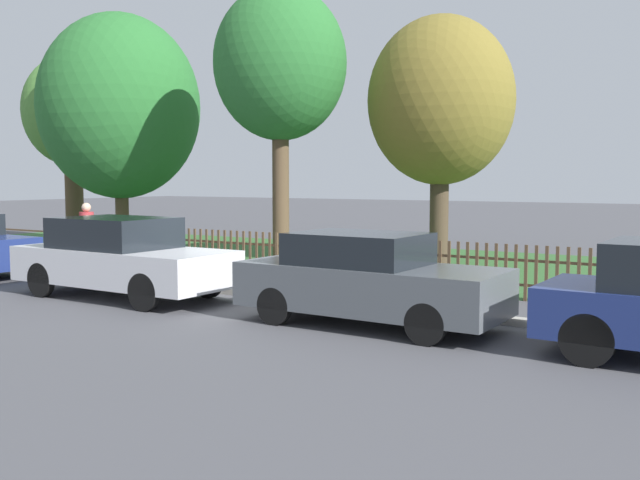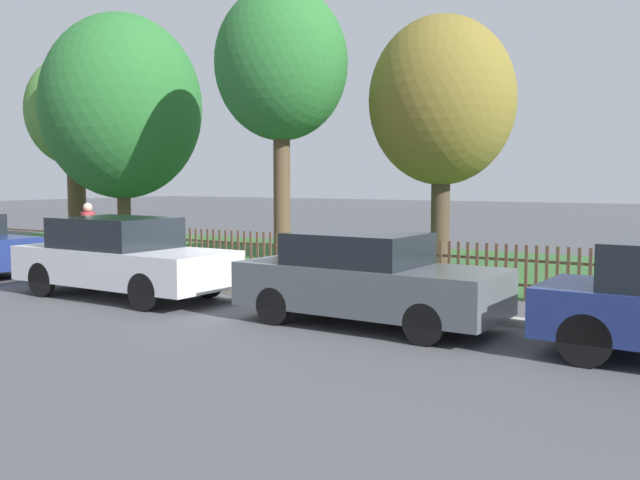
{
  "view_description": "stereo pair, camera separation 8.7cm",
  "coord_description": "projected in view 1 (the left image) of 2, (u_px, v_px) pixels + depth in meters",
  "views": [
    {
      "loc": [
        8.36,
        -10.81,
        2.28
      ],
      "look_at": [
        1.1,
        0.84,
        1.1
      ],
      "focal_mm": 40.0,
      "sensor_mm": 36.0,
      "label": 1
    },
    {
      "loc": [
        8.44,
        -10.76,
        2.28
      ],
      "look_at": [
        1.1,
        0.84,
        1.1
      ],
      "focal_mm": 40.0,
      "sensor_mm": 36.0,
      "label": 2
    }
  ],
  "objects": [
    {
      "name": "grass_strip",
      "position": [
        400.0,
        263.0,
        19.43
      ],
      "size": [
        35.75,
        8.69,
        0.01
      ],
      "primitive_type": "cube",
      "color": "#33602D",
      "rests_on": "ground"
    },
    {
      "name": "park_fence",
      "position": [
        315.0,
        258.0,
        15.73
      ],
      "size": [
        35.75,
        0.05,
        1.06
      ],
      "color": "brown",
      "rests_on": "ground"
    },
    {
      "name": "tree_behind_motorcycle",
      "position": [
        120.0,
        107.0,
        21.5
      ],
      "size": [
        4.82,
        4.82,
        7.23
      ],
      "color": "brown",
      "rests_on": "ground"
    },
    {
      "name": "pedestrian_near_fence",
      "position": [
        87.0,
        233.0,
        17.4
      ],
      "size": [
        0.46,
        0.46,
        1.7
      ],
      "rotation": [
        0.0,
        0.0,
        3.63
      ],
      "color": "#7F6B51",
      "rests_on": "ground"
    },
    {
      "name": "parked_car_black_saloon",
      "position": [
        121.0,
        257.0,
        13.68
      ],
      "size": [
        4.53,
        1.82,
        1.54
      ],
      "rotation": [
        0.0,
        0.0,
        -0.01
      ],
      "color": "silver",
      "rests_on": "ground"
    },
    {
      "name": "parked_car_navy_estate",
      "position": [
        368.0,
        279.0,
        11.05
      ],
      "size": [
        4.17,
        1.73,
        1.44
      ],
      "rotation": [
        0.0,
        0.0,
        -0.02
      ],
      "color": "#51565B",
      "rests_on": "ground"
    },
    {
      "name": "kerb_stone",
      "position": [
        252.0,
        294.0,
        13.82
      ],
      "size": [
        35.75,
        0.2,
        0.12
      ],
      "primitive_type": "cube",
      "color": "#B2ADA3",
      "rests_on": "ground"
    },
    {
      "name": "ground_plane",
      "position": [
        249.0,
        297.0,
        13.74
      ],
      "size": [
        120.0,
        120.0,
        0.0
      ],
      "primitive_type": "plane",
      "color": "#4C4C51"
    },
    {
      "name": "covered_motorcycle",
      "position": [
        384.0,
        266.0,
        13.63
      ],
      "size": [
        1.94,
        0.94,
        1.01
      ],
      "rotation": [
        0.0,
        0.0,
        0.09
      ],
      "color": "black",
      "rests_on": "ground"
    },
    {
      "name": "tree_far_left",
      "position": [
        441.0,
        102.0,
        18.11
      ],
      "size": [
        3.72,
        3.72,
        6.41
      ],
      "color": "#473828",
      "rests_on": "ground"
    },
    {
      "name": "tree_nearest_kerb",
      "position": [
        72.0,
        113.0,
        24.22
      ],
      "size": [
        3.26,
        3.26,
        6.47
      ],
      "color": "brown",
      "rests_on": "ground"
    },
    {
      "name": "tree_mid_park",
      "position": [
        280.0,
        65.0,
        17.84
      ],
      "size": [
        3.35,
        3.35,
        7.1
      ],
      "color": "brown",
      "rests_on": "ground"
    }
  ]
}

